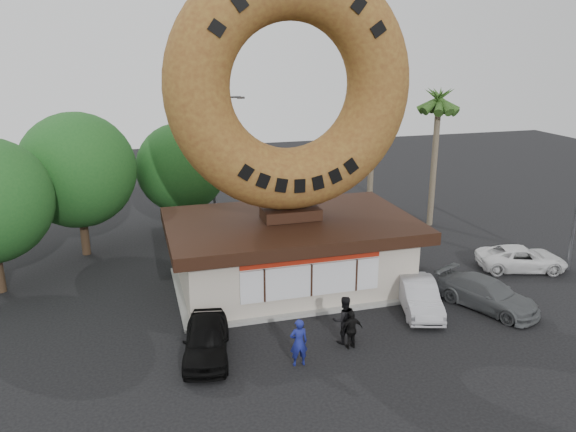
# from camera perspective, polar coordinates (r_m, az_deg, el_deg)

# --- Properties ---
(ground) EXTENTS (90.00, 90.00, 0.00)m
(ground) POSITION_cam_1_polar(r_m,az_deg,el_deg) (21.64, 4.82, -13.30)
(ground) COLOR black
(ground) RESTS_ON ground
(donut_shop) EXTENTS (11.20, 7.20, 3.80)m
(donut_shop) POSITION_cam_1_polar(r_m,az_deg,el_deg) (26.01, 0.28, -3.51)
(donut_shop) COLOR beige
(donut_shop) RESTS_ON ground
(giant_donut) EXTENTS (10.77, 2.75, 10.77)m
(giant_donut) POSITION_cam_1_polar(r_m,az_deg,el_deg) (24.42, 0.30, 13.01)
(giant_donut) COLOR olive
(giant_donut) RESTS_ON donut_shop
(tree_west) EXTENTS (6.00, 6.00, 7.65)m
(tree_west) POSITION_cam_1_polar(r_m,az_deg,el_deg) (31.15, -20.61, 4.37)
(tree_west) COLOR #473321
(tree_west) RESTS_ON ground
(tree_mid) EXTENTS (5.20, 5.20, 6.63)m
(tree_mid) POSITION_cam_1_polar(r_m,az_deg,el_deg) (33.24, -10.77, 4.81)
(tree_mid) COLOR #473321
(tree_mid) RESTS_ON ground
(palm_near) EXTENTS (2.60, 2.60, 9.75)m
(palm_near) POSITION_cam_1_polar(r_m,az_deg,el_deg) (34.58, 8.77, 12.75)
(palm_near) COLOR #726651
(palm_near) RESTS_ON ground
(palm_far) EXTENTS (2.60, 2.60, 8.75)m
(palm_far) POSITION_cam_1_polar(r_m,az_deg,el_deg) (34.96, 15.06, 10.89)
(palm_far) COLOR #726651
(palm_far) RESTS_ON ground
(street_lamp) EXTENTS (2.11, 0.20, 8.00)m
(street_lamp) POSITION_cam_1_polar(r_m,az_deg,el_deg) (34.37, -7.41, 6.16)
(street_lamp) COLOR #59595E
(street_lamp) RESTS_ON ground
(person_left) EXTENTS (0.66, 0.44, 1.78)m
(person_left) POSITION_cam_1_polar(r_m,az_deg,el_deg) (20.19, 1.09, -12.72)
(person_left) COLOR navy
(person_left) RESTS_ON ground
(person_center) EXTENTS (0.93, 0.73, 1.89)m
(person_center) POSITION_cam_1_polar(r_m,az_deg,el_deg) (21.65, 5.69, -10.45)
(person_center) COLOR black
(person_center) RESTS_ON ground
(person_right) EXTENTS (0.92, 0.45, 1.52)m
(person_right) POSITION_cam_1_polar(r_m,az_deg,el_deg) (21.40, 6.48, -11.39)
(person_right) COLOR black
(person_right) RESTS_ON ground
(car_black) EXTENTS (2.29, 4.21, 1.36)m
(car_black) POSITION_cam_1_polar(r_m,az_deg,el_deg) (21.01, -8.30, -12.30)
(car_black) COLOR black
(car_black) RESTS_ON ground
(car_silver) EXTENTS (2.48, 4.27, 1.33)m
(car_silver) POSITION_cam_1_polar(r_m,az_deg,el_deg) (24.72, 13.14, -7.90)
(car_silver) COLOR #ABABB0
(car_silver) RESTS_ON ground
(car_grey) EXTENTS (3.51, 4.81, 1.29)m
(car_grey) POSITION_cam_1_polar(r_m,az_deg,el_deg) (25.76, 19.60, -7.48)
(car_grey) COLOR #5B5F61
(car_grey) RESTS_ON ground
(car_white) EXTENTS (4.73, 3.14, 1.21)m
(car_white) POSITION_cam_1_polar(r_m,az_deg,el_deg) (30.60, 22.64, -3.99)
(car_white) COLOR white
(car_white) RESTS_ON ground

